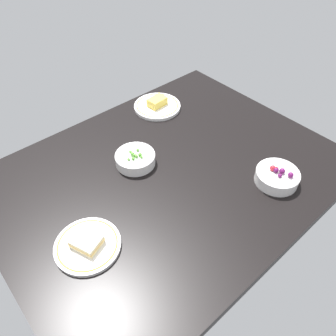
{
  "coord_description": "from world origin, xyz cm",
  "views": [
    {
      "loc": [
        59.1,
        67.39,
        94.57
      ],
      "look_at": [
        0.0,
        0.0,
        6.0
      ],
      "focal_mm": 34.97,
      "sensor_mm": 36.0,
      "label": 1
    }
  ],
  "objects_px": {
    "bowl_peas": "(135,158)",
    "plate_sandwich": "(87,245)",
    "plate_cheese": "(157,106)",
    "bowl_berries": "(277,176)"
  },
  "relations": [
    {
      "from": "plate_cheese",
      "to": "bowl_berries",
      "type": "relative_size",
      "value": 1.37
    },
    {
      "from": "plate_cheese",
      "to": "bowl_berries",
      "type": "bearing_deg",
      "value": 92.13
    },
    {
      "from": "plate_cheese",
      "to": "plate_sandwich",
      "type": "bearing_deg",
      "value": 34.09
    },
    {
      "from": "plate_cheese",
      "to": "bowl_berries",
      "type": "height_order",
      "value": "bowl_berries"
    },
    {
      "from": "bowl_berries",
      "to": "bowl_peas",
      "type": "xyz_separation_m",
      "value": [
        0.34,
        -0.43,
        -0.0
      ]
    },
    {
      "from": "bowl_peas",
      "to": "plate_sandwich",
      "type": "xyz_separation_m",
      "value": [
        0.35,
        0.21,
        -0.01
      ]
    },
    {
      "from": "plate_cheese",
      "to": "bowl_peas",
      "type": "distance_m",
      "value": 0.39
    },
    {
      "from": "plate_cheese",
      "to": "plate_sandwich",
      "type": "distance_m",
      "value": 0.8
    },
    {
      "from": "bowl_berries",
      "to": "plate_sandwich",
      "type": "relative_size",
      "value": 0.77
    },
    {
      "from": "plate_cheese",
      "to": "bowl_peas",
      "type": "xyz_separation_m",
      "value": [
        0.31,
        0.24,
        0.01
      ]
    }
  ]
}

